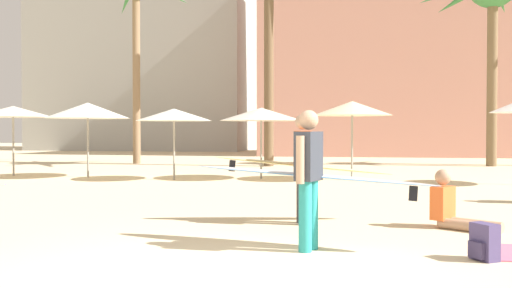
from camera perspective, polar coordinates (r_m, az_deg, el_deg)
ground at (r=5.82m, az=-3.74°, el=-13.25°), size 120.00×120.00×0.00m
hotel_pink at (r=39.04m, az=20.52°, el=8.81°), size 25.65×10.10×13.28m
hotel_tower_gray at (r=48.98m, az=-10.43°, el=13.68°), size 16.47×9.77×24.01m
cafe_umbrella_1 at (r=17.73m, az=0.51°, el=2.93°), size 2.54×2.54×2.17m
cafe_umbrella_2 at (r=17.61m, az=-8.04°, el=2.85°), size 2.27×2.27×2.14m
cafe_umbrella_3 at (r=19.20m, az=-16.16°, el=3.17°), size 2.64×2.64×2.36m
cafe_umbrella_4 at (r=20.64m, az=-22.69°, el=2.94°), size 2.56×2.56×2.28m
cafe_umbrella_5 at (r=17.53m, az=9.39°, el=3.46°), size 2.38×2.38×2.35m
backpack at (r=7.14m, az=21.42°, el=-8.97°), size 0.34×0.35×0.42m
person_near_right at (r=9.28m, az=4.63°, el=-2.01°), size 2.91×1.03×1.73m
person_mid_center at (r=7.25m, az=5.26°, el=-2.97°), size 3.21×1.11×1.72m
person_far_left at (r=9.24m, az=18.84°, el=-6.02°), size 1.01×0.88×0.88m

